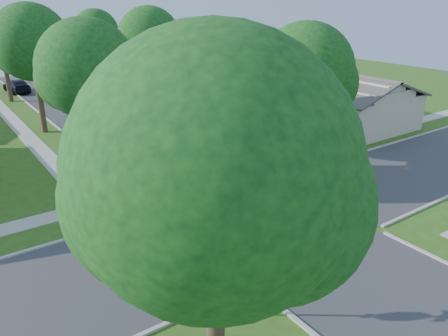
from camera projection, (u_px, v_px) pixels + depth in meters
ground at (265, 221)px, 20.58m from camera, size 100.00×100.00×0.00m
road_ns at (265, 220)px, 20.58m from camera, size 7.00×100.00×0.02m
sidewalk_ne at (144, 102)px, 43.64m from camera, size 1.20×40.00×0.04m
sidewalk_nw at (13, 120)px, 37.12m from camera, size 1.20×40.00×0.04m
driveway at (286, 149)px, 30.20m from camera, size 8.80×3.60×0.05m
stop_sign_sw at (248, 263)px, 13.75m from camera, size 1.05×0.80×2.98m
stop_sign_ne at (276, 138)px, 25.93m from camera, size 1.05×0.80×2.98m
tree_e_near at (234, 67)px, 27.91m from camera, size 4.97×4.80×8.28m
tree_e_mid at (150, 42)px, 36.83m from camera, size 5.59×5.40×9.21m
tree_e_far at (96, 35)px, 46.83m from camera, size 5.17×5.00×8.72m
tree_w_near at (89, 73)px, 22.72m from camera, size 5.38×5.20×8.97m
tree_w_mid at (33, 46)px, 31.72m from camera, size 5.80×5.60×9.56m
tree_w_far at (2, 45)px, 41.98m from camera, size 4.76×4.60×8.04m
tree_sw_corner at (217, 183)px, 8.99m from camera, size 6.21×6.00×9.55m
tree_ne_corner at (306, 76)px, 25.14m from camera, size 5.80×5.60×8.66m
house_ne_near at (326, 102)px, 36.95m from camera, size 8.42×13.60×4.23m
house_ne_far at (210, 73)px, 50.66m from camera, size 8.42×13.60×4.23m
car_driveway at (282, 150)px, 27.69m from camera, size 4.81×1.89×1.56m
car_curb_east at (127, 103)px, 39.74m from camera, size 2.02×4.61×1.54m
car_curb_west at (17, 86)px, 47.93m from camera, size 2.34×4.99×1.41m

